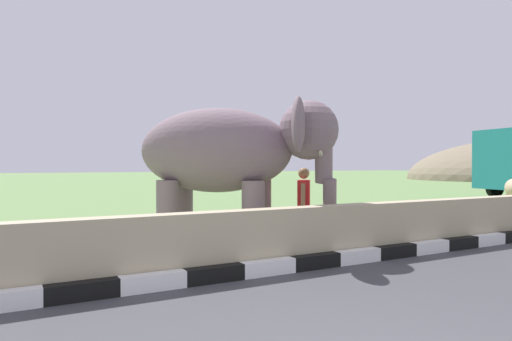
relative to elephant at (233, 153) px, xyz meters
name	(u,v)px	position (x,y,z in m)	size (l,w,h in m)	color
striped_curb	(185,278)	(-1.80, -2.16, -1.83)	(16.20, 0.20, 0.24)	white
barrier_parapet	(310,236)	(0.55, -1.86, -1.45)	(28.00, 0.36, 1.00)	tan
elephant	(233,153)	(0.00, 0.00, 0.00)	(3.92, 3.70, 2.97)	slate
person_handler	(304,203)	(1.36, -0.52, -1.03)	(0.48, 0.57, 1.66)	navy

